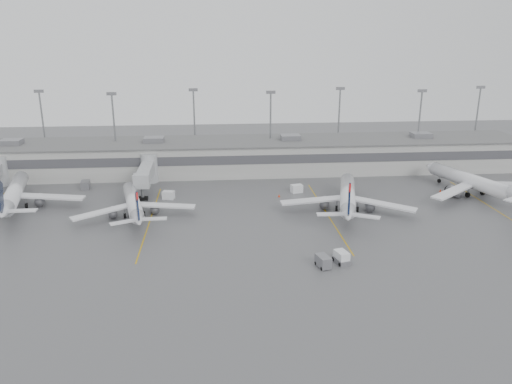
{
  "coord_description": "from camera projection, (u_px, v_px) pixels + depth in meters",
  "views": [
    {
      "loc": [
        -4.58,
        -68.4,
        34.53
      ],
      "look_at": [
        3.18,
        24.0,
        5.0
      ],
      "focal_mm": 35.0,
      "sensor_mm": 36.0,
      "label": 1
    }
  ],
  "objects": [
    {
      "name": "cone_d",
      "position": [
        440.0,
        190.0,
        113.89
      ],
      "size": [
        0.38,
        0.38,
        0.6
      ],
      "primitive_type": "cone",
      "color": "#FF3305",
      "rests_on": "ground"
    },
    {
      "name": "terminal",
      "position": [
        233.0,
        156.0,
        129.58
      ],
      "size": [
        152.0,
        17.0,
        9.45
      ],
      "color": "#A7A7A2",
      "rests_on": "ground"
    },
    {
      "name": "stand_markings",
      "position": [
        240.0,
        216.0,
        98.58
      ],
      "size": [
        105.25,
        40.0,
        0.01
      ],
      "color": "#C3960B",
      "rests_on": "ground"
    },
    {
      "name": "jet_far_right",
      "position": [
        475.0,
        182.0,
        110.37
      ],
      "size": [
        26.86,
        30.58,
        10.2
      ],
      "rotation": [
        0.0,
        0.0,
        0.3
      ],
      "color": "white",
      "rests_on": "ground"
    },
    {
      "name": "baggage_cart",
      "position": [
        323.0,
        261.0,
        77.02
      ],
      "size": [
        2.32,
        3.18,
        1.83
      ],
      "rotation": [
        0.0,
        0.0,
        0.27
      ],
      "color": "slate",
      "rests_on": "ground"
    },
    {
      "name": "cone_c",
      "position": [
        279.0,
        196.0,
        110.21
      ],
      "size": [
        0.42,
        0.42,
        0.67
      ],
      "primitive_type": "cone",
      "color": "#FF3305",
      "rests_on": "ground"
    },
    {
      "name": "gse_loader",
      "position": [
        86.0,
        185.0,
        115.9
      ],
      "size": [
        2.17,
        3.17,
        1.87
      ],
      "primitive_type": "cube",
      "rotation": [
        0.0,
        0.0,
        0.1
      ],
      "color": "slate",
      "rests_on": "ground"
    },
    {
      "name": "gse_uld_c",
      "position": [
        297.0,
        189.0,
        113.27
      ],
      "size": [
        2.86,
        2.26,
        1.79
      ],
      "primitive_type": "cube",
      "rotation": [
        0.0,
        0.0,
        0.25
      ],
      "color": "white",
      "rests_on": "ground"
    },
    {
      "name": "jet_mid_right",
      "position": [
        348.0,
        196.0,
        101.06
      ],
      "size": [
        26.32,
        29.88,
        9.86
      ],
      "rotation": [
        0.0,
        0.0,
        -0.25
      ],
      "color": "white",
      "rests_on": "ground"
    },
    {
      "name": "jet_bridge_right",
      "position": [
        147.0,
        171.0,
        116.39
      ],
      "size": [
        4.0,
        17.2,
        7.0
      ],
      "color": "#A1A4A7",
      "rests_on": "ground"
    },
    {
      "name": "ground",
      "position": [
        248.0,
        271.0,
        75.79
      ],
      "size": [
        260.0,
        260.0,
        0.0
      ],
      "primitive_type": "plane",
      "color": "#4B4B4E",
      "rests_on": "ground"
    },
    {
      "name": "baggage_tug",
      "position": [
        342.0,
        258.0,
        78.48
      ],
      "size": [
        2.61,
        3.38,
        1.93
      ],
      "rotation": [
        0.0,
        0.0,
        0.27
      ],
      "color": "white",
      "rests_on": "ground"
    },
    {
      "name": "jet_mid_left",
      "position": [
        133.0,
        203.0,
        97.95
      ],
      "size": [
        23.39,
        26.52,
        8.71
      ],
      "rotation": [
        0.0,
        0.0,
        0.23
      ],
      "color": "white",
      "rests_on": "ground"
    },
    {
      "name": "light_masts",
      "position": [
        232.0,
        122.0,
        132.67
      ],
      "size": [
        142.4,
        8.0,
        20.6
      ],
      "color": "gray",
      "rests_on": "ground"
    },
    {
      "name": "jet_far_left",
      "position": [
        13.0,
        194.0,
        102.07
      ],
      "size": [
        27.41,
        31.07,
        10.19
      ],
      "rotation": [
        0.0,
        0.0,
        0.22
      ],
      "color": "white",
      "rests_on": "ground"
    },
    {
      "name": "cone_b",
      "position": [
        165.0,
        196.0,
        109.99
      ],
      "size": [
        0.41,
        0.41,
        0.66
      ],
      "primitive_type": "cone",
      "color": "#FF3305",
      "rests_on": "ground"
    },
    {
      "name": "gse_uld_b",
      "position": [
        168.0,
        195.0,
        108.85
      ],
      "size": [
        2.78,
        2.19,
        1.74
      ],
      "primitive_type": "cube",
      "rotation": [
        0.0,
        0.0,
        -0.25
      ],
      "color": "white",
      "rests_on": "ground"
    }
  ]
}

